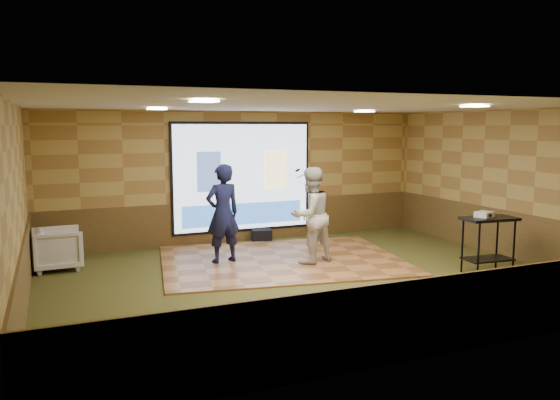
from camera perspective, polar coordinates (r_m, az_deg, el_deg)
name	(u,v)px	position (r m, az deg, el deg)	size (l,w,h in m)	color
ground	(307,279)	(9.67, 2.85, -8.23)	(9.00, 9.00, 0.00)	#2E3C1B
room_shell	(308,159)	(9.32, 2.93, 4.25)	(9.04, 7.04, 3.02)	#A58B45
wainscot_back	(242,221)	(12.71, -3.95, -2.19)	(9.00, 0.04, 0.95)	#4B3619
wainscot_front	(437,316)	(6.71, 16.13, -11.55)	(9.00, 0.04, 0.95)	#4B3619
wainscot_left	(24,280)	(8.66, -25.18, -7.61)	(0.04, 7.00, 0.95)	#4B3619
wainscot_right	(503,233)	(12.14, 22.32, -3.22)	(0.04, 7.00, 0.95)	#4B3619
projector_screen	(243,178)	(12.54, -3.93, 2.29)	(3.32, 0.06, 2.52)	black
downlight_nw	(157,109)	(10.34, -12.73, 9.27)	(0.32, 0.32, 0.02)	beige
downlight_ne	(364,111)	(11.94, 8.81, 9.13)	(0.32, 0.32, 0.02)	beige
downlight_sw	(204,101)	(7.12, -7.95, 10.18)	(0.32, 0.32, 0.02)	beige
downlight_se	(475,106)	(9.29, 19.66, 9.21)	(0.32, 0.32, 0.02)	beige
dance_floor	(282,260)	(10.92, 0.19, -6.27)	(4.67, 3.55, 0.03)	#AA6B3E
player_left	(223,213)	(10.57, -6.00, -1.40)	(0.70, 0.46, 1.91)	#121639
player_right	(311,215)	(10.49, 3.22, -1.60)	(0.90, 0.70, 1.85)	beige
av_table	(489,233)	(10.60, 20.97, -3.27)	(0.97, 0.51, 1.03)	black
projector	(484,214)	(10.53, 20.57, -1.41)	(0.30, 0.25, 0.10)	silver
mic_stand	(313,219)	(12.86, 3.50, -1.98)	(0.66, 0.27, 1.70)	black
banquet_chair	(58,249)	(11.01, -22.18, -4.73)	(0.84, 0.86, 0.78)	gray
duffel_bag	(262,236)	(12.69, -1.91, -3.73)	(0.45, 0.30, 0.28)	black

